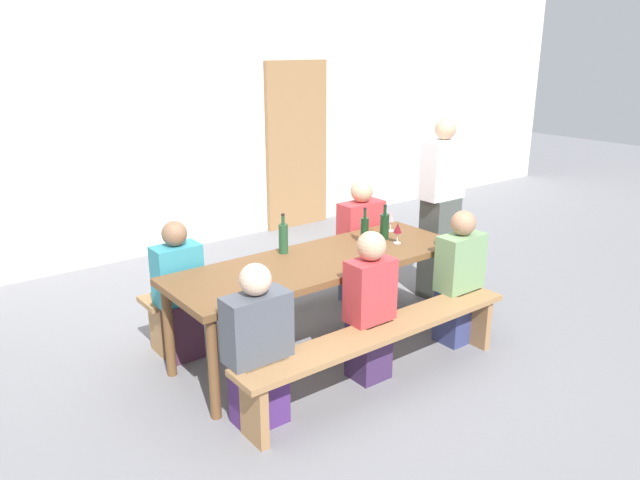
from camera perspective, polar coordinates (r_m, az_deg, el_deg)
The scene contains 17 objects.
ground_plane at distance 4.91m, azimuth 0.00°, elevation -10.05°, with size 24.00×24.00×0.00m, color slate.
back_wall at distance 7.05m, azimuth -15.59°, elevation 11.55°, with size 14.00×0.20×3.20m, color silver.
wooden_door at distance 7.89m, azimuth -2.15°, elevation 8.75°, with size 0.90×0.06×2.10m, color #9E7247.
tasting_table at distance 4.63m, azimuth 0.00°, elevation -2.63°, with size 2.35×0.79×0.75m.
bench_near at distance 4.27m, azimuth 5.75°, elevation -9.19°, with size 2.25×0.30×0.45m.
bench_far at distance 5.27m, azimuth -4.60°, elevation -3.73°, with size 2.25×0.30×0.45m.
wine_bottle_0 at distance 4.71m, azimuth -3.43°, elevation 0.20°, with size 0.07×0.07×0.31m.
wine_bottle_1 at distance 5.07m, azimuth 6.02°, elevation 1.32°, with size 0.07×0.07×0.29m.
wine_bottle_2 at distance 4.93m, azimuth 4.17°, elevation 0.93°, with size 0.07×0.07×0.30m.
wine_glass_0 at distance 5.29m, azimuth 6.61°, elevation 2.12°, with size 0.06×0.06×0.18m.
wine_glass_1 at distance 4.97m, azimuth 7.24°, elevation 1.03°, with size 0.06×0.06×0.17m.
seated_guest_near_0 at distance 3.83m, azimuth -5.81°, elevation -10.24°, with size 0.41×0.24×1.07m.
seated_guest_near_1 at distance 4.31m, azimuth 4.64°, elevation -6.45°, with size 0.33×0.24×1.10m.
seated_guest_near_2 at distance 4.95m, azimuth 12.81°, elevation -3.76°, with size 0.38×0.24×1.09m.
seated_guest_far_0 at distance 4.70m, azimuth -12.98°, elevation -4.97°, with size 0.35×0.24×1.08m.
seated_guest_far_1 at distance 5.60m, azimuth 3.79°, elevation -0.49°, with size 0.42×0.24×1.14m.
standing_host at distance 5.72m, azimuth 11.14°, elevation 2.40°, with size 0.40×0.24×1.67m.
Camera 1 is at (-2.63, -3.45, 2.30)m, focal length 34.39 mm.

